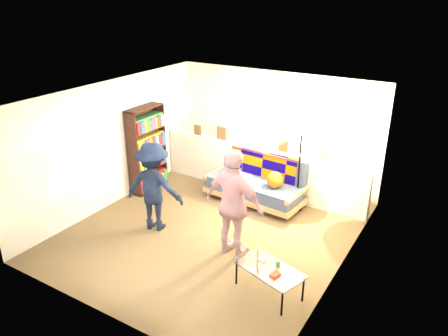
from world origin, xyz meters
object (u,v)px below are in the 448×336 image
object	(u,v)px
person_left	(154,187)
coffee_table	(270,270)
floor_lamp	(301,152)
bookshelf	(147,152)
futon_sofa	(258,182)
person_right	(234,205)

from	to	relation	value
person_left	coffee_table	bearing A→B (deg)	153.10
coffee_table	person_left	bearing A→B (deg)	167.00
coffee_table	floor_lamp	world-z (taller)	floor_lamp
bookshelf	person_left	world-z (taller)	bookshelf
bookshelf	floor_lamp	distance (m)	3.16
futon_sofa	floor_lamp	xyz separation A→B (m)	(0.83, 0.09, 0.77)
person_left	person_right	world-z (taller)	person_right
bookshelf	coffee_table	distance (m)	4.09
coffee_table	futon_sofa	bearing A→B (deg)	120.60
coffee_table	person_right	xyz separation A→B (m)	(-0.90, 0.56, 0.51)
person_right	bookshelf	bearing A→B (deg)	-17.42
futon_sofa	person_right	bearing A→B (deg)	-73.70
coffee_table	person_right	world-z (taller)	person_right
person_left	person_right	distance (m)	1.61
coffee_table	person_left	distance (m)	2.60
futon_sofa	floor_lamp	size ratio (longest dim) A/B	1.23
bookshelf	floor_lamp	xyz separation A→B (m)	(3.04, 0.77, 0.34)
person_left	futon_sofa	bearing A→B (deg)	-133.27
floor_lamp	futon_sofa	bearing A→B (deg)	-173.72
futon_sofa	person_left	distance (m)	2.18
futon_sofa	coffee_table	bearing A→B (deg)	-59.40
futon_sofa	person_right	size ratio (longest dim) A/B	1.14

